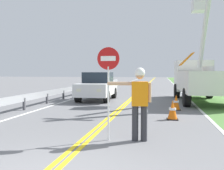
{
  "coord_description": "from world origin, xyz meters",
  "views": [
    {
      "loc": [
        1.85,
        -3.17,
        1.72
      ],
      "look_at": [
        -0.06,
        6.44,
        1.2
      ],
      "focal_mm": 39.7,
      "sensor_mm": 36.0,
      "label": 1
    }
  ],
  "objects_px": {
    "oncoming_sedan_nearest": "(98,86)",
    "traffic_cone_lead": "(173,110)",
    "traffic_cone_mid": "(176,103)",
    "flagger_worker": "(139,99)",
    "stop_sign_paddle": "(108,72)",
    "utility_bucket_truck": "(198,77)"
  },
  "relations": [
    {
      "from": "stop_sign_paddle",
      "to": "traffic_cone_mid",
      "type": "distance_m",
      "value": 5.93
    },
    {
      "from": "flagger_worker",
      "to": "traffic_cone_lead",
      "type": "relative_size",
      "value": 2.61
    },
    {
      "from": "stop_sign_paddle",
      "to": "utility_bucket_truck",
      "type": "height_order",
      "value": "utility_bucket_truck"
    },
    {
      "from": "flagger_worker",
      "to": "stop_sign_paddle",
      "type": "xyz_separation_m",
      "value": [
        -0.76,
        -0.09,
        0.66
      ]
    },
    {
      "from": "stop_sign_paddle",
      "to": "traffic_cone_lead",
      "type": "bearing_deg",
      "value": 61.07
    },
    {
      "from": "stop_sign_paddle",
      "to": "traffic_cone_mid",
      "type": "height_order",
      "value": "stop_sign_paddle"
    },
    {
      "from": "utility_bucket_truck",
      "to": "traffic_cone_lead",
      "type": "height_order",
      "value": "utility_bucket_truck"
    },
    {
      "from": "oncoming_sedan_nearest",
      "to": "traffic_cone_mid",
      "type": "height_order",
      "value": "oncoming_sedan_nearest"
    },
    {
      "from": "stop_sign_paddle",
      "to": "traffic_cone_lead",
      "type": "xyz_separation_m",
      "value": [
        1.71,
        3.09,
        -1.37
      ]
    },
    {
      "from": "stop_sign_paddle",
      "to": "flagger_worker",
      "type": "bearing_deg",
      "value": 6.36
    },
    {
      "from": "flagger_worker",
      "to": "traffic_cone_mid",
      "type": "height_order",
      "value": "flagger_worker"
    },
    {
      "from": "oncoming_sedan_nearest",
      "to": "traffic_cone_lead",
      "type": "xyz_separation_m",
      "value": [
        4.23,
        -5.55,
        -0.5
      ]
    },
    {
      "from": "flagger_worker",
      "to": "traffic_cone_mid",
      "type": "relative_size",
      "value": 2.61
    },
    {
      "from": "traffic_cone_lead",
      "to": "traffic_cone_mid",
      "type": "relative_size",
      "value": 1.0
    },
    {
      "from": "flagger_worker",
      "to": "utility_bucket_truck",
      "type": "height_order",
      "value": "utility_bucket_truck"
    },
    {
      "from": "oncoming_sedan_nearest",
      "to": "traffic_cone_lead",
      "type": "bearing_deg",
      "value": -52.66
    },
    {
      "from": "utility_bucket_truck",
      "to": "flagger_worker",
      "type": "bearing_deg",
      "value": -106.33
    },
    {
      "from": "flagger_worker",
      "to": "stop_sign_paddle",
      "type": "relative_size",
      "value": 0.78
    },
    {
      "from": "flagger_worker",
      "to": "oncoming_sedan_nearest",
      "type": "distance_m",
      "value": 9.17
    },
    {
      "from": "oncoming_sedan_nearest",
      "to": "traffic_cone_lead",
      "type": "height_order",
      "value": "oncoming_sedan_nearest"
    },
    {
      "from": "flagger_worker",
      "to": "stop_sign_paddle",
      "type": "height_order",
      "value": "stop_sign_paddle"
    },
    {
      "from": "stop_sign_paddle",
      "to": "traffic_cone_lead",
      "type": "height_order",
      "value": "stop_sign_paddle"
    }
  ]
}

